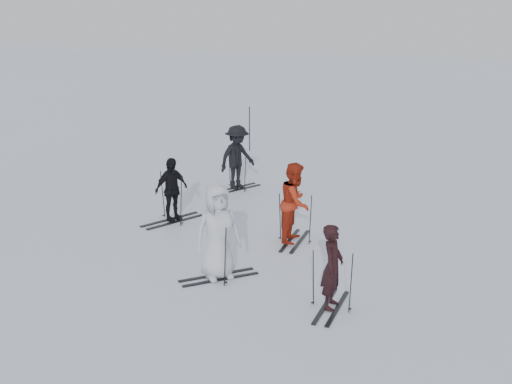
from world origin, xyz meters
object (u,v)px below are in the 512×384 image
skier_grey (218,233)px  skier_uphill_far (237,158)px  skier_uphill_left (171,190)px  skier_red (295,203)px  piste_marker (250,129)px  skier_near_dark (332,268)px

skier_grey → skier_uphill_far: skier_grey is taller
skier_uphill_left → skier_red: bearing=-68.2°
piste_marker → skier_uphill_left: bearing=-81.0°
skier_red → skier_uphill_far: size_ratio=0.98×
skier_near_dark → skier_uphill_left: 6.15m
skier_uphill_far → piste_marker: skier_uphill_far is taller
skier_grey → skier_uphill_left: size_ratio=1.18×
skier_near_dark → skier_red: (-1.74, 3.08, 0.15)m
skier_uphill_far → skier_red: bearing=-113.2°
skier_uphill_far → piste_marker: (-1.72, 5.15, -0.11)m
skier_grey → skier_uphill_left: skier_grey is taller
skier_uphill_left → skier_uphill_far: size_ratio=0.86×
skier_uphill_left → skier_uphill_far: 3.46m
skier_grey → skier_uphill_far: size_ratio=1.01×
skier_red → skier_grey: (-0.78, -2.60, 0.03)m
skier_near_dark → piste_marker: piste_marker is taller
skier_red → skier_uphill_far: (-3.09, 3.68, 0.02)m
skier_grey → skier_uphill_left: (-2.66, 2.84, -0.15)m
skier_red → skier_uphill_left: skier_red is taller
skier_near_dark → piste_marker: bearing=27.9°
skier_near_dark → piste_marker: size_ratio=0.94×
skier_near_dark → skier_grey: size_ratio=0.82×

